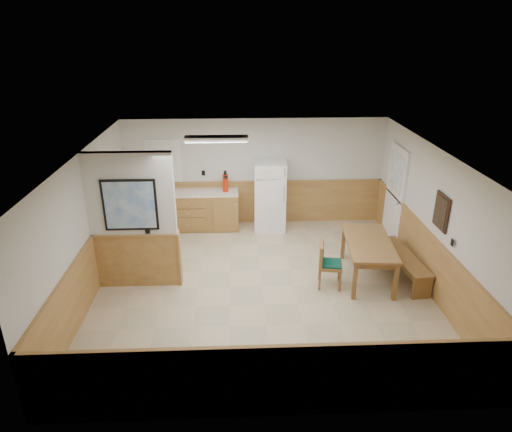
{
  "coord_description": "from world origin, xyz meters",
  "views": [
    {
      "loc": [
        -0.43,
        -7.18,
        4.43
      ],
      "look_at": [
        -0.09,
        0.4,
        1.23
      ],
      "focal_mm": 32.0,
      "sensor_mm": 36.0,
      "label": 1
    }
  ],
  "objects_px": {
    "refrigerator": "(270,196)",
    "soap_bottle": "(153,188)",
    "fire_extinguisher": "(225,182)",
    "dining_chair": "(326,261)",
    "dining_table": "(369,246)",
    "dining_bench": "(404,260)"
  },
  "relations": [
    {
      "from": "dining_table",
      "to": "dining_chair",
      "type": "relative_size",
      "value": 1.99
    },
    {
      "from": "dining_chair",
      "to": "fire_extinguisher",
      "type": "height_order",
      "value": "fire_extinguisher"
    },
    {
      "from": "refrigerator",
      "to": "dining_bench",
      "type": "xyz_separation_m",
      "value": [
        2.35,
        -2.37,
        -0.45
      ]
    },
    {
      "from": "refrigerator",
      "to": "soap_bottle",
      "type": "bearing_deg",
      "value": -178.73
    },
    {
      "from": "dining_bench",
      "to": "fire_extinguisher",
      "type": "relative_size",
      "value": 3.45
    },
    {
      "from": "dining_table",
      "to": "soap_bottle",
      "type": "relative_size",
      "value": 8.23
    },
    {
      "from": "dining_table",
      "to": "soap_bottle",
      "type": "bearing_deg",
      "value": 155.43
    },
    {
      "from": "refrigerator",
      "to": "dining_bench",
      "type": "height_order",
      "value": "refrigerator"
    },
    {
      "from": "refrigerator",
      "to": "dining_table",
      "type": "relative_size",
      "value": 0.94
    },
    {
      "from": "soap_bottle",
      "to": "refrigerator",
      "type": "bearing_deg",
      "value": -1.89
    },
    {
      "from": "dining_chair",
      "to": "soap_bottle",
      "type": "distance_m",
      "value": 4.45
    },
    {
      "from": "refrigerator",
      "to": "fire_extinguisher",
      "type": "distance_m",
      "value": 1.07
    },
    {
      "from": "refrigerator",
      "to": "dining_bench",
      "type": "relative_size",
      "value": 0.94
    },
    {
      "from": "dining_table",
      "to": "dining_chair",
      "type": "distance_m",
      "value": 0.89
    },
    {
      "from": "dining_table",
      "to": "soap_bottle",
      "type": "distance_m",
      "value": 4.99
    },
    {
      "from": "refrigerator",
      "to": "dining_bench",
      "type": "bearing_deg",
      "value": -42.06
    },
    {
      "from": "dining_table",
      "to": "fire_extinguisher",
      "type": "height_order",
      "value": "fire_extinguisher"
    },
    {
      "from": "dining_bench",
      "to": "dining_table",
      "type": "bearing_deg",
      "value": 175.92
    },
    {
      "from": "dining_table",
      "to": "soap_bottle",
      "type": "xyz_separation_m",
      "value": [
        -4.33,
        2.47,
        0.35
      ]
    },
    {
      "from": "refrigerator",
      "to": "soap_bottle",
      "type": "distance_m",
      "value": 2.68
    },
    {
      "from": "dining_table",
      "to": "fire_extinguisher",
      "type": "bearing_deg",
      "value": 142.86
    },
    {
      "from": "dining_bench",
      "to": "soap_bottle",
      "type": "distance_m",
      "value": 5.63
    }
  ]
}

